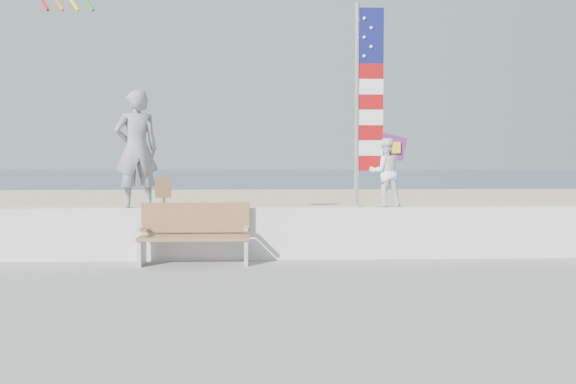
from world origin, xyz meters
The scene contains 9 objects.
ground centered at (0.00, 0.00, 0.00)m, with size 220.00×220.00×0.00m, color #2C4159.
sand centered at (0.00, 9.00, 0.04)m, with size 90.00×40.00×0.08m, color #CFBC8A.
seawall centered at (0.00, 2.00, 0.63)m, with size 30.00×0.35×0.90m, color silver.
adult centered at (-2.38, 2.00, 2.08)m, with size 0.73×0.48×2.00m, color gray.
child centered at (1.90, 2.00, 1.68)m, with size 0.58×0.45×1.19m, color white.
bench centered at (-1.35, 1.55, 0.69)m, with size 1.80×0.57×1.00m.
flag centered at (1.53, 2.00, 2.99)m, with size 0.50×0.08×3.50m.
parafoil_kite centered at (2.33, 4.05, 2.19)m, with size 0.95×0.37×0.64m.
sign centered at (-2.26, 4.06, 0.94)m, with size 0.32×0.07×1.46m.
Camera 1 is at (-0.28, -8.51, 1.89)m, focal length 38.00 mm.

